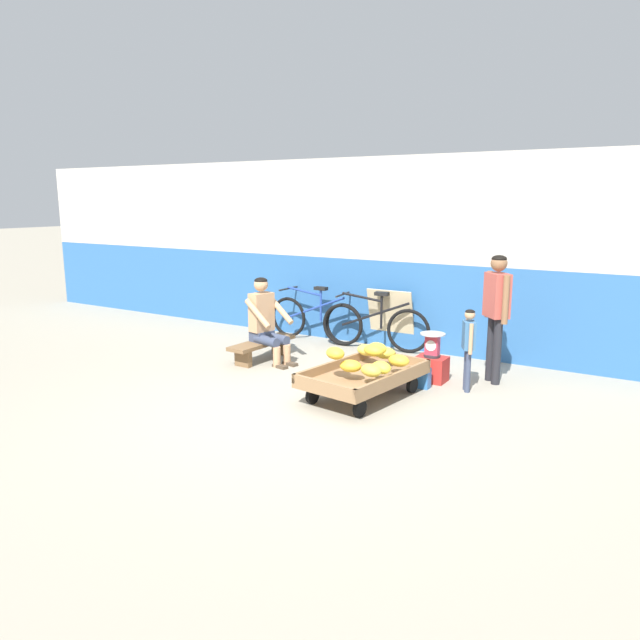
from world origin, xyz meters
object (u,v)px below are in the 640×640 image
Objects in this scene: low_bench at (262,346)px; customer_child at (469,341)px; plastic_crate at (431,369)px; bicycle_far_left at (374,326)px; sign_board at (391,319)px; customer_adult at (497,304)px; bicycle_near_left at (315,318)px; weighing_scale at (432,345)px; shopping_bag at (422,378)px; vendor_seated at (266,320)px; banana_cart at (364,377)px.

customer_child is (2.81, 0.16, 0.39)m from low_bench.
plastic_crate is 1.66m from bicycle_far_left.
low_bench is 3.10× the size of plastic_crate.
customer_child is (1.60, -1.40, 0.15)m from sign_board.
customer_adult reaches higher than bicycle_far_left.
customer_adult is at bearing 12.32° from low_bench.
weighing_scale is at bearing -24.18° from bicycle_near_left.
bicycle_near_left is 1.89× the size of sign_board.
shopping_bag is (1.13, -1.55, -0.32)m from sign_board.
bicycle_near_left is 1.21m from sign_board.
sign_board is 1.94m from shopping_bag.
weighing_scale is at bearing -152.22° from customer_adult.
customer_adult is at bearing 13.04° from vendor_seated.
vendor_seated reaches higher than weighing_scale.
bicycle_far_left is (1.03, 1.34, 0.15)m from low_bench.
customer_adult is at bearing -13.27° from bicycle_near_left.
shopping_bag is at bearing -46.09° from bicycle_far_left.
shopping_bag is at bearing -88.48° from weighing_scale.
shopping_bag is (-0.48, -0.16, -0.47)m from customer_child.
customer_child reaches higher than bicycle_near_left.
weighing_scale is 0.46m from shopping_bag.
vendor_seated is at bearing 160.12° from banana_cart.
shopping_bag is (2.33, -0.00, -0.08)m from low_bench.
bicycle_near_left is at bearing 149.83° from shopping_bag.
banana_cart is at bearing -46.82° from bicycle_near_left.
vendor_seated is at bearing -124.76° from bicycle_far_left.
customer_child reaches higher than sign_board.
banana_cart reaches higher than shopping_bag.
customer_adult is at bearing 51.62° from banana_cart.
bicycle_near_left and bicycle_far_left have the same top height.
customer_child is (2.72, 0.17, 0.02)m from vendor_seated.
banana_cart is at bearing -72.34° from sign_board.
customer_child is (0.49, -0.15, 0.14)m from weighing_scale.
low_bench is 0.73× the size of customer_adult.
bicycle_near_left is 6.92× the size of shopping_bag.
plastic_crate is at bearing 90.00° from weighing_scale.
plastic_crate is 1.50× the size of shopping_bag.
vendor_seated is at bearing -125.41° from sign_board.
bicycle_far_left is at bearing 141.18° from weighing_scale.
sign_board reaches higher than bicycle_near_left.
low_bench is 2.35m from weighing_scale.
bicycle_near_left is (0.01, 1.34, 0.15)m from low_bench.
customer_child is at bearing -33.84° from bicycle_far_left.
shopping_bag is (2.24, 0.02, -0.45)m from vendor_seated.
customer_adult is (2.88, 0.67, 0.38)m from vendor_seated.
plastic_crate is at bearing -24.15° from bicycle_near_left.
vendor_seated is 3.80× the size of weighing_scale.
vendor_seated is at bearing -166.96° from customer_adult.
vendor_seated is at bearing -176.33° from customer_child.
low_bench is 0.98× the size of vendor_seated.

